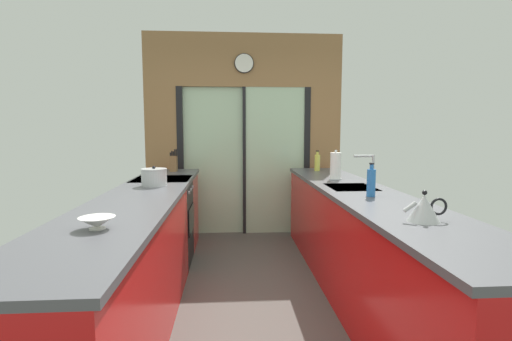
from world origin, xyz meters
TOP-DOWN VIEW (x-y plane):
  - ground_plane at (0.00, 0.60)m, footprint 5.04×7.60m
  - back_wall_unit at (0.00, 2.40)m, footprint 2.64×0.12m
  - left_counter_run at (-0.91, 0.13)m, footprint 0.62×3.80m
  - right_counter_run at (0.91, 0.30)m, footprint 0.62×3.80m
  - sink_faucet at (1.06, 0.55)m, footprint 0.19×0.02m
  - oven_range at (-0.91, 1.25)m, footprint 0.60×0.60m
  - mixing_bowl at (-0.89, -0.77)m, footprint 0.19×0.19m
  - knife_block at (-0.89, 1.94)m, footprint 0.09×0.14m
  - stock_pot at (-0.89, 0.74)m, footprint 0.23×0.23m
  - kettle at (0.89, -0.73)m, footprint 0.26×0.18m
  - soap_bottle_near at (0.89, 0.07)m, footprint 0.07×0.07m
  - soap_bottle_far at (0.89, 1.87)m, footprint 0.07×0.07m
  - paper_towel_roll at (0.89, 1.06)m, footprint 0.13×0.13m

SIDE VIEW (x-z plane):
  - ground_plane at x=0.00m, z-range -0.02..0.00m
  - oven_range at x=-0.91m, z-range 0.00..0.92m
  - right_counter_run at x=0.91m, z-range 0.00..0.92m
  - left_counter_run at x=-0.91m, z-range 0.01..0.93m
  - mixing_bowl at x=-0.89m, z-range 0.92..0.99m
  - kettle at x=0.89m, z-range 0.91..1.09m
  - stock_pot at x=-0.89m, z-range 0.91..1.09m
  - knife_block at x=-0.89m, z-range 0.89..1.16m
  - soap_bottle_far at x=0.89m, z-range 0.90..1.15m
  - soap_bottle_near at x=0.89m, z-range 0.90..1.16m
  - paper_towel_roll at x=0.89m, z-range 0.90..1.21m
  - sink_faucet at x=1.06m, z-range 0.97..1.26m
  - back_wall_unit at x=0.00m, z-range 0.17..2.87m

